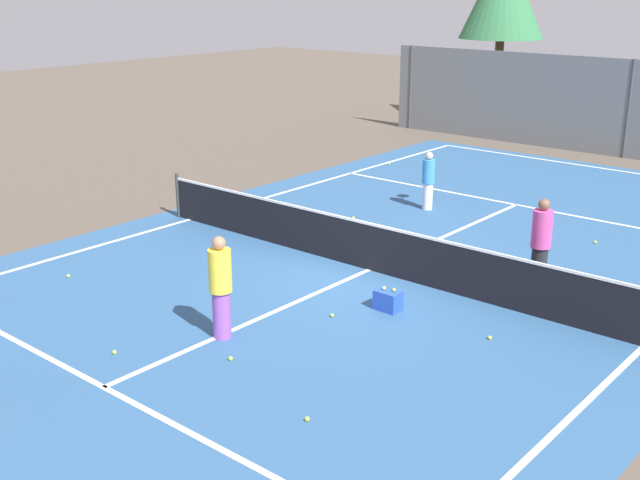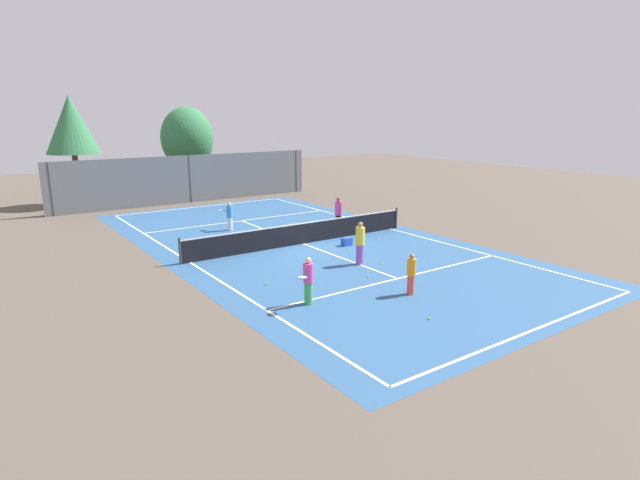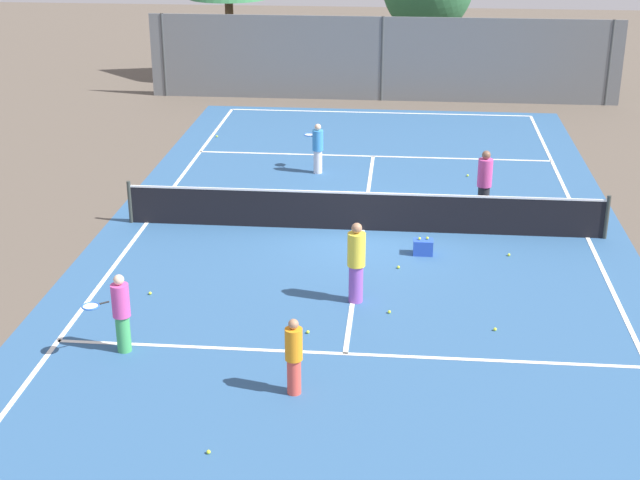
% 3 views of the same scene
% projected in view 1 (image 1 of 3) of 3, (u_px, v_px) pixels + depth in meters
% --- Properties ---
extents(ground_plane, '(80.00, 80.00, 0.00)m').
position_uv_depth(ground_plane, '(369.00, 270.00, 16.10)').
color(ground_plane, brown).
extents(court_surface, '(13.00, 25.00, 0.01)m').
position_uv_depth(court_surface, '(369.00, 270.00, 16.09)').
color(court_surface, '#2D5684').
rests_on(court_surface, ground_plane).
extents(tennis_net, '(11.90, 0.10, 1.10)m').
position_uv_depth(tennis_net, '(370.00, 246.00, 15.94)').
color(tennis_net, '#333833').
rests_on(tennis_net, ground_plane).
extents(perimeter_fence, '(18.00, 0.12, 3.20)m').
position_uv_depth(perimeter_fence, '(629.00, 109.00, 25.75)').
color(perimeter_fence, slate).
rests_on(perimeter_fence, ground_plane).
extents(player_0, '(0.68, 0.86, 1.49)m').
position_uv_depth(player_0, '(428.00, 180.00, 20.14)').
color(player_0, silver).
rests_on(player_0, ground_plane).
extents(player_3, '(0.37, 0.37, 1.75)m').
position_uv_depth(player_3, '(221.00, 287.00, 12.80)').
color(player_3, purple).
rests_on(player_3, ground_plane).
extents(player_4, '(0.38, 0.38, 1.76)m').
position_uv_depth(player_4, '(541.00, 243.00, 14.89)').
color(player_4, '#232328').
rests_on(player_4, ground_plane).
extents(ball_crate, '(0.46, 0.31, 0.43)m').
position_uv_depth(ball_crate, '(388.00, 300.00, 14.10)').
color(ball_crate, blue).
rests_on(ball_crate, ground_plane).
extents(tennis_ball_0, '(0.07, 0.07, 0.07)m').
position_uv_depth(tennis_ball_0, '(353.00, 218.00, 19.50)').
color(tennis_ball_0, '#CCE533').
rests_on(tennis_ball_0, ground_plane).
extents(tennis_ball_2, '(0.07, 0.07, 0.07)m').
position_uv_depth(tennis_ball_2, '(332.00, 315.00, 13.84)').
color(tennis_ball_2, '#CCE533').
rests_on(tennis_ball_2, ground_plane).
extents(tennis_ball_3, '(0.07, 0.07, 0.07)m').
position_uv_depth(tennis_ball_3, '(362.00, 222.00, 19.15)').
color(tennis_ball_3, '#CCE533').
rests_on(tennis_ball_3, ground_plane).
extents(tennis_ball_4, '(0.07, 0.07, 0.07)m').
position_uv_depth(tennis_ball_4, '(305.00, 222.00, 19.18)').
color(tennis_ball_4, '#CCE533').
rests_on(tennis_ball_4, ground_plane).
extents(tennis_ball_5, '(0.07, 0.07, 0.07)m').
position_uv_depth(tennis_ball_5, '(595.00, 242.00, 17.70)').
color(tennis_ball_5, '#CCE533').
rests_on(tennis_ball_5, ground_plane).
extents(tennis_ball_6, '(0.07, 0.07, 0.07)m').
position_uv_depth(tennis_ball_6, '(231.00, 358.00, 12.26)').
color(tennis_ball_6, '#CCE533').
rests_on(tennis_ball_6, ground_plane).
extents(tennis_ball_7, '(0.07, 0.07, 0.07)m').
position_uv_depth(tennis_ball_7, '(389.00, 164.00, 25.25)').
color(tennis_ball_7, '#CCE533').
rests_on(tennis_ball_7, ground_plane).
extents(tennis_ball_8, '(0.07, 0.07, 0.07)m').
position_uv_depth(tennis_ball_8, '(68.00, 276.00, 15.68)').
color(tennis_ball_8, '#CCE533').
rests_on(tennis_ball_8, ground_plane).
extents(tennis_ball_9, '(0.07, 0.07, 0.07)m').
position_uv_depth(tennis_ball_9, '(114.00, 352.00, 12.47)').
color(tennis_ball_9, '#CCE533').
rests_on(tennis_ball_9, ground_plane).
extents(tennis_ball_10, '(0.07, 0.07, 0.07)m').
position_uv_depth(tennis_ball_10, '(490.00, 338.00, 12.97)').
color(tennis_ball_10, '#CCE533').
rests_on(tennis_ball_10, ground_plane).
extents(tennis_ball_11, '(0.07, 0.07, 0.07)m').
position_uv_depth(tennis_ball_11, '(307.00, 419.00, 10.57)').
color(tennis_ball_11, '#CCE533').
rests_on(tennis_ball_11, ground_plane).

